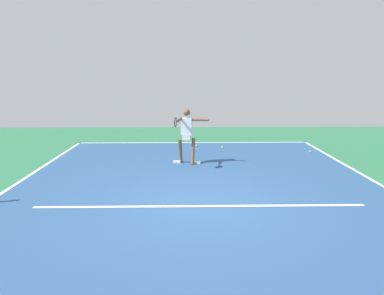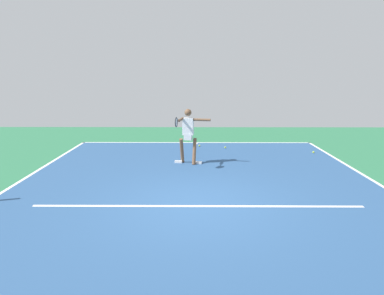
{
  "view_description": "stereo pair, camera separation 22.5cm",
  "coord_description": "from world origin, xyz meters",
  "px_view_note": "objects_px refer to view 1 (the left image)",
  "views": [
    {
      "loc": [
        0.3,
        7.07,
        2.81
      ],
      "look_at": [
        0.14,
        -1.75,
        0.9
      ],
      "focal_mm": 31.71,
      "sensor_mm": 36.0,
      "label": 1
    },
    {
      "loc": [
        0.07,
        7.07,
        2.81
      ],
      "look_at": [
        0.14,
        -1.75,
        0.9
      ],
      "focal_mm": 31.71,
      "sensor_mm": 36.0,
      "label": 2
    }
  ],
  "objects_px": {
    "tennis_ball_centre_court": "(197,146)",
    "tennis_player": "(187,133)",
    "tennis_ball_by_sideline": "(222,147)",
    "tennis_ball_far_corner": "(310,151)"
  },
  "relations": [
    {
      "from": "tennis_ball_centre_court",
      "to": "tennis_player",
      "type": "bearing_deg",
      "value": 81.33
    },
    {
      "from": "tennis_ball_centre_court",
      "to": "tennis_ball_by_sideline",
      "type": "bearing_deg",
      "value": 162.54
    },
    {
      "from": "tennis_ball_far_corner",
      "to": "tennis_ball_by_sideline",
      "type": "bearing_deg",
      "value": -14.41
    },
    {
      "from": "tennis_ball_far_corner",
      "to": "tennis_ball_by_sideline",
      "type": "xyz_separation_m",
      "value": [
        3.15,
        -0.81,
        0.0
      ]
    },
    {
      "from": "tennis_ball_far_corner",
      "to": "tennis_ball_centre_court",
      "type": "height_order",
      "value": "same"
    },
    {
      "from": "tennis_player",
      "to": "tennis_ball_centre_court",
      "type": "relative_size",
      "value": 26.79
    },
    {
      "from": "tennis_player",
      "to": "tennis_ball_by_sideline",
      "type": "xyz_separation_m",
      "value": [
        -1.4,
        -2.33,
        -0.98
      ]
    },
    {
      "from": "tennis_ball_by_sideline",
      "to": "tennis_ball_centre_court",
      "type": "height_order",
      "value": "same"
    },
    {
      "from": "tennis_player",
      "to": "tennis_ball_far_corner",
      "type": "xyz_separation_m",
      "value": [
        -4.55,
        -1.52,
        -0.98
      ]
    },
    {
      "from": "tennis_player",
      "to": "tennis_ball_centre_court",
      "type": "bearing_deg",
      "value": -88.62
    }
  ]
}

